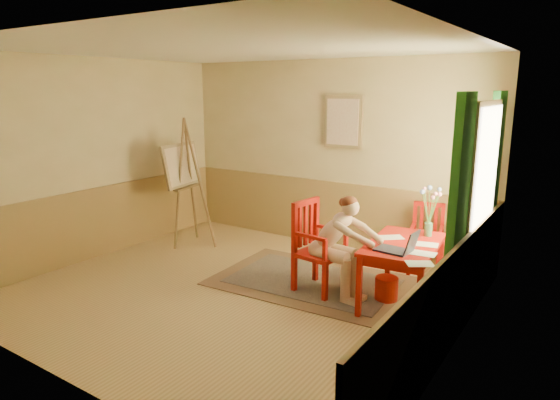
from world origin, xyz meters
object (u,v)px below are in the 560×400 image
Objects in this scene: chair_left at (317,247)px; laptop at (399,248)px; table at (403,250)px; easel at (184,170)px; chair_back at (426,238)px; figure at (337,241)px.

laptop is (1.06, -0.16, 0.22)m from chair_left.
easel is (-3.59, 0.29, 0.53)m from table.
easel reaches higher than laptop.
easel reaches higher than table.
chair_back is 1.54m from laptop.
laptop is at bearing -9.92° from easel.
figure is 0.78m from laptop.
chair_left is 1.20× the size of chair_back.
chair_left reaches higher than chair_back.
table is at bearing -4.62° from easel.
laptop is at bearing -8.22° from figure.
chair_left is 2.53× the size of laptop.
laptop is 0.22× the size of easel.
chair_left reaches higher than laptop.
table is 1.16× the size of chair_left.
figure is 2.98m from easel.
figure is (-0.70, -0.24, 0.04)m from table.
laptop is (0.77, -0.11, 0.10)m from figure.
table is 1.01m from chair_left.
easel reaches higher than figure.
easel is at bearing 169.63° from figure.
chair_back is 1.52m from figure.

